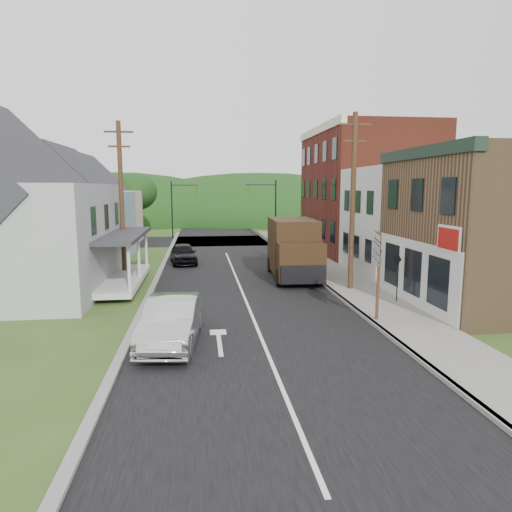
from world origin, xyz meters
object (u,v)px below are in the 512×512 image
object	(u,v)px
dark_sedan	(183,254)
silver_sedan	(172,321)
warning_sign	(397,270)
delivery_van	(294,249)
route_sign_cluster	(377,263)

from	to	relation	value
dark_sedan	silver_sedan	bearing A→B (deg)	-96.19
dark_sedan	warning_sign	size ratio (longest dim) A/B	1.82
delivery_van	route_sign_cluster	size ratio (longest dim) A/B	1.80
dark_sedan	warning_sign	bearing A→B (deg)	-58.48
delivery_van	warning_sign	xyz separation A→B (m)	(3.42, -6.61, -0.14)
route_sign_cluster	warning_sign	size ratio (longest dim) A/B	1.53
delivery_van	warning_sign	world-z (taller)	delivery_van
delivery_van	silver_sedan	bearing A→B (deg)	-118.33
delivery_van	dark_sedan	bearing A→B (deg)	140.01
delivery_van	warning_sign	distance (m)	7.44
warning_sign	delivery_van	bearing A→B (deg)	103.81
route_sign_cluster	warning_sign	xyz separation A→B (m)	(2.03, 2.63, -0.81)
dark_sedan	delivery_van	world-z (taller)	delivery_van
dark_sedan	warning_sign	xyz separation A→B (m)	(10.07, -12.71, 0.90)
silver_sedan	warning_sign	world-z (taller)	warning_sign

